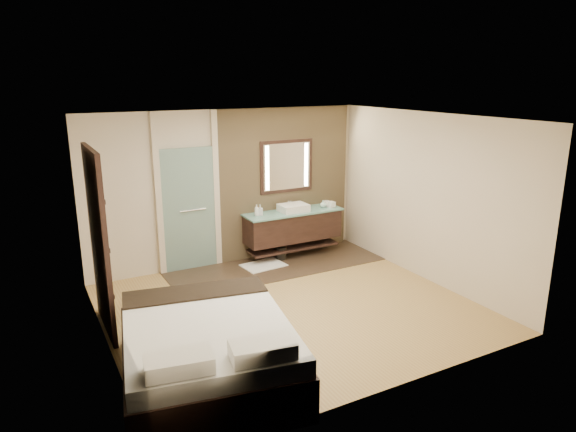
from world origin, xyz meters
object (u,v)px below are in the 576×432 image
vanity (293,226)px  waste_bin (281,253)px  bed (208,350)px  mirror_unit (287,166)px

vanity → waste_bin: size_ratio=7.57×
bed → vanity: bearing=58.5°
vanity → mirror_unit: bearing=90.0°
bed → mirror_unit: bearing=60.6°
waste_bin → vanity: bearing=13.4°
mirror_unit → bed: bearing=-129.7°
waste_bin → bed: bearing=-129.3°
vanity → waste_bin: vanity is taller
mirror_unit → bed: size_ratio=0.43×
vanity → bed: 4.13m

